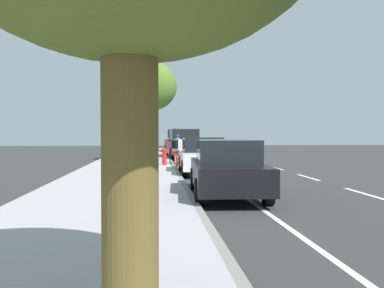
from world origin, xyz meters
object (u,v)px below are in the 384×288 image
at_px(pedestrian_on_phone, 135,143).
at_px(fire_hydrant, 164,156).
at_px(parked_sedan_white_mid, 202,156).
at_px(street_tree_near_cyclist, 151,87).
at_px(parked_pickup_red_second, 183,145).
at_px(parked_suv_silver_nearest, 178,141).
at_px(bicycle_at_curb, 182,159).
at_px(cyclist_with_backpack, 177,146).
at_px(parked_sedan_black_far, 227,169).

relative_size(pedestrian_on_phone, fire_hydrant, 1.88).
height_order(parked_sedan_white_mid, street_tree_near_cyclist, street_tree_near_cyclist).
relative_size(parked_pickup_red_second, fire_hydrant, 6.45).
height_order(parked_suv_silver_nearest, bicycle_at_curb, parked_suv_silver_nearest).
height_order(bicycle_at_curb, cyclist_with_backpack, cyclist_with_backpack).
xyz_separation_m(parked_sedan_white_mid, cyclist_with_backpack, (0.82, -4.29, 0.25)).
xyz_separation_m(parked_suv_silver_nearest, cyclist_with_backpack, (0.87, 14.52, -0.03)).
bearing_deg(parked_pickup_red_second, parked_sedan_black_far, 90.18).
height_order(parked_suv_silver_nearest, parked_sedan_white_mid, parked_suv_silver_nearest).
bearing_deg(parked_suv_silver_nearest, parked_pickup_red_second, 88.87).
bearing_deg(parked_sedan_black_far, cyclist_with_backpack, -85.85).
xyz_separation_m(parked_suv_silver_nearest, street_tree_near_cyclist, (2.22, 11.65, 3.33)).
bearing_deg(street_tree_near_cyclist, parked_sedan_white_mid, 106.80).
bearing_deg(parked_pickup_red_second, parked_sedan_white_mid, 90.62).
relative_size(parked_sedan_white_mid, street_tree_near_cyclist, 0.78).
relative_size(parked_suv_silver_nearest, street_tree_near_cyclist, 0.84).
bearing_deg(pedestrian_on_phone, cyclist_with_backpack, 111.71).
height_order(parked_sedan_white_mid, fire_hydrant, parked_sedan_white_mid).
relative_size(bicycle_at_curb, pedestrian_on_phone, 0.84).
xyz_separation_m(parked_pickup_red_second, bicycle_at_curb, (0.49, 6.45, -0.51)).
distance_m(parked_sedan_black_far, street_tree_near_cyclist, 13.96).
height_order(parked_sedan_black_far, pedestrian_on_phone, pedestrian_on_phone).
height_order(parked_sedan_white_mid, pedestrian_on_phone, pedestrian_on_phone).
xyz_separation_m(parked_sedan_white_mid, pedestrian_on_phone, (3.25, -10.41, 0.26)).
relative_size(street_tree_near_cyclist, fire_hydrant, 6.80).
bearing_deg(street_tree_near_cyclist, parked_pickup_red_second, -123.01).
bearing_deg(parked_pickup_red_second, pedestrian_on_phone, -1.76).
distance_m(parked_pickup_red_second, pedestrian_on_phone, 3.14).
bearing_deg(parked_sedan_white_mid, parked_suv_silver_nearest, -90.17).
relative_size(parked_suv_silver_nearest, fire_hydrant, 5.73).
bearing_deg(pedestrian_on_phone, parked_sedan_black_far, 100.91).
bearing_deg(parked_sedan_white_mid, street_tree_near_cyclist, -73.20).
bearing_deg(parked_suv_silver_nearest, pedestrian_on_phone, 68.50).
height_order(parked_pickup_red_second, bicycle_at_curb, parked_pickup_red_second).
distance_m(parked_sedan_black_far, pedestrian_on_phone, 16.88).
bearing_deg(parked_sedan_black_far, fire_hydrant, -81.38).
xyz_separation_m(parked_pickup_red_second, parked_sedan_black_far, (-0.05, 16.48, -0.15)).
relative_size(parked_suv_silver_nearest, parked_sedan_black_far, 1.07).
xyz_separation_m(pedestrian_on_phone, fire_hydrant, (-1.76, 7.11, -0.46)).
distance_m(parked_sedan_white_mid, fire_hydrant, 3.63).
xyz_separation_m(bicycle_at_curb, pedestrian_on_phone, (2.65, -6.55, 0.62)).
relative_size(parked_pickup_red_second, parked_sedan_white_mid, 1.22).
xyz_separation_m(parked_sedan_white_mid, fire_hydrant, (1.49, -3.30, -0.20)).
distance_m(parked_suv_silver_nearest, parked_sedan_black_far, 24.98).
bearing_deg(parked_pickup_red_second, parked_suv_silver_nearest, -91.13).
bearing_deg(street_tree_near_cyclist, cyclist_with_backpack, 115.12).
height_order(parked_pickup_red_second, pedestrian_on_phone, parked_pickup_red_second).
distance_m(parked_sedan_black_far, cyclist_with_backpack, 10.49).
relative_size(parked_pickup_red_second, pedestrian_on_phone, 3.44).
height_order(parked_pickup_red_second, parked_sedan_white_mid, parked_pickup_red_second).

